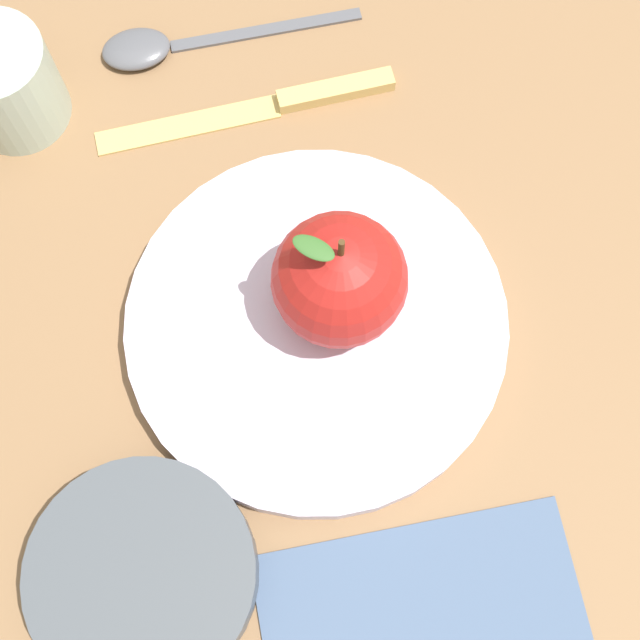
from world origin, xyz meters
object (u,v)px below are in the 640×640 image
(dinner_plate, at_px, (320,324))
(spoon, at_px, (168,44))
(cup, at_px, (3,80))
(knife, at_px, (274,105))
(linen_napkin, at_px, (423,618))
(apple, at_px, (340,280))
(side_bowl, at_px, (142,574))

(dinner_plate, distance_m, spoon, 0.24)
(cup, height_order, knife, cup)
(knife, distance_m, spoon, 0.09)
(spoon, distance_m, linen_napkin, 0.42)
(spoon, height_order, linen_napkin, spoon)
(linen_napkin, bearing_deg, knife, -80.92)
(linen_napkin, bearing_deg, spoon, -72.60)
(dinner_plate, height_order, knife, dinner_plate)
(cup, distance_m, knife, 0.18)
(cup, relative_size, knife, 0.34)
(apple, xyz_separation_m, spoon, (0.10, -0.21, -0.05))
(dinner_plate, distance_m, knife, 0.17)
(apple, bearing_deg, cup, -40.08)
(dinner_plate, height_order, linen_napkin, dinner_plate)
(side_bowl, relative_size, knife, 0.62)
(dinner_plate, height_order, spoon, dinner_plate)
(side_bowl, relative_size, cup, 1.85)
(dinner_plate, relative_size, side_bowl, 1.83)
(dinner_plate, height_order, cup, cup)
(cup, relative_size, spoon, 0.38)
(dinner_plate, bearing_deg, side_bowl, 50.34)
(knife, bearing_deg, cup, -5.08)
(side_bowl, relative_size, linen_napkin, 0.70)
(knife, xyz_separation_m, spoon, (0.07, -0.06, 0.00))
(cup, bearing_deg, spoon, -159.16)
(apple, xyz_separation_m, cup, (0.20, -0.17, -0.02))
(spoon, bearing_deg, dinner_plate, 111.05)
(side_bowl, relative_size, spoon, 0.70)
(cup, xyz_separation_m, spoon, (-0.10, -0.04, -0.03))
(apple, distance_m, cup, 0.26)
(dinner_plate, relative_size, cup, 3.39)
(apple, height_order, knife, apple)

